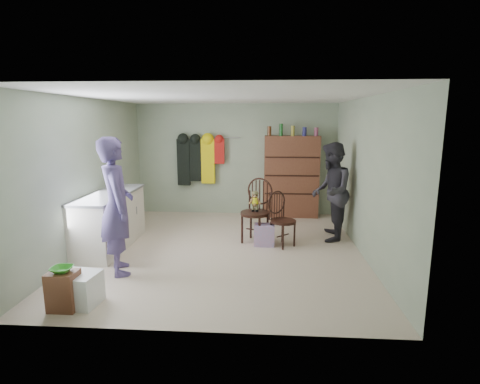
# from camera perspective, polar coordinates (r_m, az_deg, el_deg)

# --- Properties ---
(ground_plane) EXTENTS (5.00, 5.00, 0.00)m
(ground_plane) POSITION_cam_1_polar(r_m,az_deg,el_deg) (6.39, -2.39, -8.71)
(ground_plane) COLOR beige
(ground_plane) RESTS_ON ground
(room_walls) EXTENTS (5.00, 5.00, 5.00)m
(room_walls) POSITION_cam_1_polar(r_m,az_deg,el_deg) (6.56, -1.99, 5.97)
(room_walls) COLOR #A2B093
(room_walls) RESTS_ON ground
(counter) EXTENTS (0.64, 1.86, 0.94)m
(counter) POSITION_cam_1_polar(r_m,az_deg,el_deg) (6.73, -19.19, -4.08)
(counter) COLOR silver
(counter) RESTS_ON ground
(stool) EXTENTS (0.32, 0.27, 0.45)m
(stool) POSITION_cam_1_polar(r_m,az_deg,el_deg) (4.87, -25.27, -13.42)
(stool) COLOR brown
(stool) RESTS_ON ground
(bowl) EXTENTS (0.24, 0.24, 0.06)m
(bowl) POSITION_cam_1_polar(r_m,az_deg,el_deg) (4.78, -25.53, -10.60)
(bowl) COLOR #2C9422
(bowl) RESTS_ON stool
(plastic_tub) EXTENTS (0.45, 0.43, 0.38)m
(plastic_tub) POSITION_cam_1_polar(r_m,az_deg,el_deg) (4.92, -23.11, -13.46)
(plastic_tub) COLOR white
(plastic_tub) RESTS_ON ground
(chair_front) EXTENTS (0.66, 0.66, 1.13)m
(chair_front) POSITION_cam_1_polar(r_m,az_deg,el_deg) (6.63, 2.52, -2.29)
(chair_front) COLOR black
(chair_front) RESTS_ON ground
(chair_far) EXTENTS (0.59, 0.59, 0.95)m
(chair_far) POSITION_cam_1_polar(r_m,az_deg,el_deg) (6.48, 6.24, -3.78)
(chair_far) COLOR black
(chair_far) RESTS_ON ground
(striped_bag) EXTENTS (0.35, 0.28, 0.37)m
(striped_bag) POSITION_cam_1_polar(r_m,az_deg,el_deg) (6.55, 3.73, -6.53)
(striped_bag) COLOR pink
(striped_bag) RESTS_ON ground
(person_left) EXTENTS (0.73, 0.84, 1.93)m
(person_left) POSITION_cam_1_polar(r_m,az_deg,el_deg) (5.49, -18.29, -2.08)
(person_left) COLOR #504279
(person_left) RESTS_ON ground
(person_right) EXTENTS (0.82, 0.97, 1.76)m
(person_right) POSITION_cam_1_polar(r_m,az_deg,el_deg) (6.87, 13.67, 0.03)
(person_right) COLOR #2D2B33
(person_right) RESTS_ON ground
(dresser) EXTENTS (1.20, 0.39, 2.06)m
(dresser) POSITION_cam_1_polar(r_m,az_deg,el_deg) (8.39, 7.81, 2.38)
(dresser) COLOR brown
(dresser) RESTS_ON ground
(coat_rack) EXTENTS (1.42, 0.12, 1.09)m
(coat_rack) POSITION_cam_1_polar(r_m,az_deg,el_deg) (8.53, -6.28, 4.88)
(coat_rack) COLOR #99999E
(coat_rack) RESTS_ON ground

